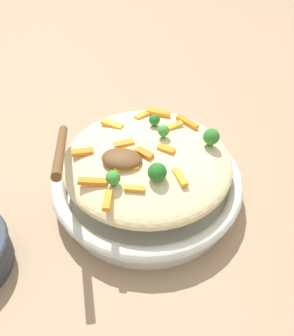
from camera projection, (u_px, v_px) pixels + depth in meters
ground_plane at (147, 196)px, 0.61m from camera, size 2.40×2.40×0.00m
serving_bowl at (147, 184)px, 0.59m from camera, size 0.29×0.29×0.05m
pasta_mound at (147, 162)px, 0.56m from camera, size 0.25×0.24×0.06m
carrot_piece_0 at (148, 154)px, 0.52m from camera, size 0.03×0.02×0.01m
carrot_piece_1 at (131, 154)px, 0.53m from camera, size 0.03×0.03×0.01m
carrot_piece_2 at (146, 114)px, 0.60m from camera, size 0.03×0.04×0.01m
carrot_piece_3 at (174, 126)px, 0.57m from camera, size 0.03×0.03×0.01m
carrot_piece_4 at (166, 149)px, 0.53m from camera, size 0.03×0.02×0.01m
carrot_piece_5 at (112, 125)px, 0.58m from camera, size 0.04×0.02×0.01m
carrot_piece_6 at (187, 122)px, 0.59m from camera, size 0.04×0.03×0.01m
carrot_piece_7 at (93, 181)px, 0.50m from camera, size 0.04×0.01×0.01m
carrot_piece_8 at (159, 113)px, 0.60m from camera, size 0.04×0.01×0.01m
carrot_piece_9 at (180, 177)px, 0.50m from camera, size 0.03×0.03×0.01m
carrot_piece_10 at (126, 167)px, 0.51m from camera, size 0.03×0.02×0.01m
carrot_piece_11 at (107, 200)px, 0.47m from camera, size 0.01×0.03×0.01m
carrot_piece_12 at (124, 145)px, 0.54m from camera, size 0.03×0.02×0.01m
carrot_piece_13 at (83, 152)px, 0.54m from camera, size 0.03×0.02×0.01m
carrot_piece_14 at (135, 189)px, 0.49m from camera, size 0.03×0.01×0.01m
broccoli_floret_0 at (113, 178)px, 0.48m from camera, size 0.02×0.02×0.02m
broccoli_floret_1 at (157, 172)px, 0.49m from camera, size 0.03×0.03×0.03m
broccoli_floret_2 at (156, 120)px, 0.57m from camera, size 0.02×0.02×0.02m
broccoli_floret_3 at (211, 137)px, 0.54m from camera, size 0.02×0.02×0.03m
broccoli_floret_4 at (163, 131)px, 0.54m from camera, size 0.02×0.02×0.02m
serving_spoon at (100, 156)px, 0.50m from camera, size 0.13×0.15×0.07m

